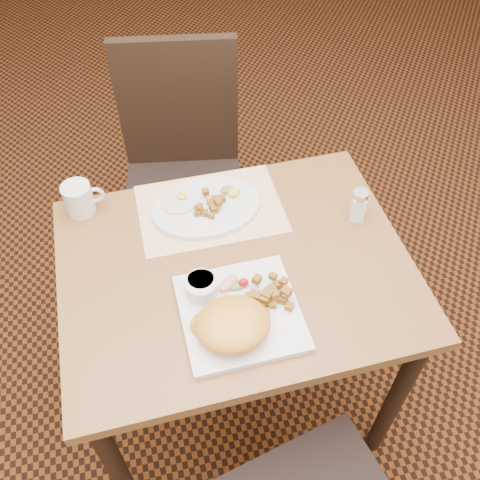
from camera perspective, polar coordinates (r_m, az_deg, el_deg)
name	(u,v)px	position (r m, az deg, el deg)	size (l,w,h in m)	color
ground	(237,391)	(2.02, -0.34, -15.82)	(8.00, 8.00, 0.00)	black
table	(236,290)	(1.47, -0.45, -5.30)	(0.90, 0.70, 0.75)	brown
chair_far	(182,165)	(1.97, -6.18, 8.00)	(0.49, 0.50, 0.97)	black
placemat	(210,209)	(1.51, -3.19, 3.36)	(0.40, 0.28, 0.00)	white
plate_square	(240,313)	(1.29, 0.03, -7.76)	(0.28, 0.28, 0.02)	silver
plate_oval	(207,207)	(1.50, -3.58, 3.49)	(0.30, 0.23, 0.02)	silver
hollandaise_mound	(232,324)	(1.22, -0.84, -9.00)	(0.18, 0.16, 0.06)	orange
ramekin	(201,286)	(1.29, -4.14, -4.96)	(0.08, 0.08, 0.04)	silver
garnish_sq	(234,284)	(1.31, -0.68, -4.67)	(0.08, 0.06, 0.03)	#387223
fried_egg	(179,201)	(1.51, -6.57, 4.17)	(0.10, 0.10, 0.02)	white
garnish_ov	(231,191)	(1.52, -0.94, 5.23)	(0.06, 0.06, 0.02)	#387223
salt_shaker	(358,205)	(1.48, 12.50, 3.68)	(0.05, 0.05, 0.10)	white
coffee_mug	(79,199)	(1.54, -16.75, 4.25)	(0.11, 0.08, 0.09)	silver
home_fries_sq	(270,296)	(1.29, 3.21, -5.98)	(0.12, 0.12, 0.04)	#965F18
home_fries_ov	(211,204)	(1.48, -3.13, 3.81)	(0.10, 0.10, 0.03)	#965F18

